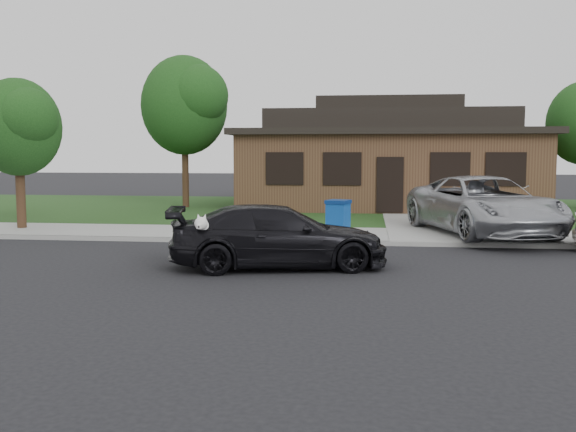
# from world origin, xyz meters

# --- Properties ---
(ground) EXTENTS (120.00, 120.00, 0.00)m
(ground) POSITION_xyz_m (0.00, 0.00, 0.00)
(ground) COLOR black
(ground) RESTS_ON ground
(sidewalk) EXTENTS (60.00, 3.00, 0.12)m
(sidewalk) POSITION_xyz_m (0.00, 5.00, 0.06)
(sidewalk) COLOR gray
(sidewalk) RESTS_ON ground
(curb) EXTENTS (60.00, 0.12, 0.12)m
(curb) POSITION_xyz_m (0.00, 3.50, 0.06)
(curb) COLOR gray
(curb) RESTS_ON ground
(lawn) EXTENTS (60.00, 13.00, 0.13)m
(lawn) POSITION_xyz_m (0.00, 13.00, 0.07)
(lawn) COLOR #193814
(lawn) RESTS_ON ground
(driveway) EXTENTS (4.50, 13.00, 0.14)m
(driveway) POSITION_xyz_m (6.00, 10.00, 0.07)
(driveway) COLOR gray
(driveway) RESTS_ON ground
(sedan) EXTENTS (4.91, 2.82, 1.34)m
(sedan) POSITION_xyz_m (1.27, -0.03, 0.67)
(sedan) COLOR black
(sedan) RESTS_ON ground
(minivan) EXTENTS (4.29, 6.44, 1.64)m
(minivan) POSITION_xyz_m (6.44, 5.26, 0.96)
(minivan) COLOR #A8AAAF
(minivan) RESTS_ON driveway
(recycling_bin) EXTENTS (0.76, 0.76, 0.99)m
(recycling_bin) POSITION_xyz_m (2.34, 4.65, 0.62)
(recycling_bin) COLOR #0D4091
(recycling_bin) RESTS_ON sidewalk
(house) EXTENTS (12.60, 8.60, 4.65)m
(house) POSITION_xyz_m (4.00, 15.00, 2.13)
(house) COLOR #422B1C
(house) RESTS_ON ground
(tree_0) EXTENTS (3.78, 3.60, 6.34)m
(tree_0) POSITION_xyz_m (-4.34, 12.88, 4.48)
(tree_0) COLOR #332114
(tree_0) RESTS_ON ground
(tree_2) EXTENTS (2.73, 2.60, 4.59)m
(tree_2) POSITION_xyz_m (-7.38, 5.11, 3.27)
(tree_2) COLOR #332114
(tree_2) RESTS_ON ground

